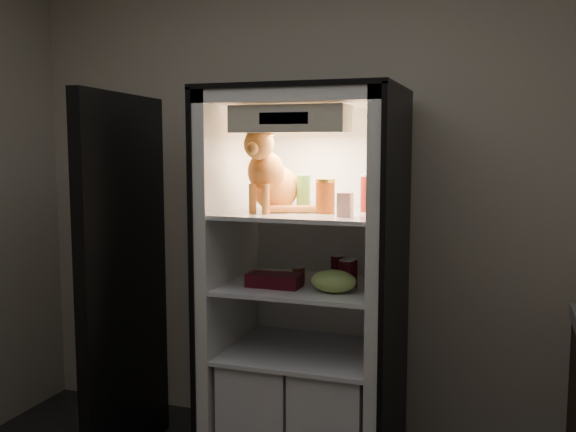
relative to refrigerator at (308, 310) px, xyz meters
name	(u,v)px	position (x,y,z in m)	size (l,w,h in m)	color
room_shell	(162,141)	(0.00, -1.38, 0.83)	(3.60, 3.60, 3.60)	white
refrigerator	(308,310)	(0.00, 0.00, 0.00)	(0.90, 0.72, 1.88)	white
fridge_door	(125,287)	(-0.84, -0.30, 0.12)	(0.17, 0.87, 1.85)	black
tabby_cat	(271,178)	(-0.15, -0.10, 0.66)	(0.35, 0.41, 0.43)	orange
parmesan_shaker	(303,193)	(-0.01, -0.04, 0.59)	(0.07, 0.07, 0.17)	green
mayo_tub	(326,198)	(0.08, 0.04, 0.56)	(0.08, 0.08, 0.12)	white
salsa_jar	(325,196)	(0.11, -0.10, 0.58)	(0.09, 0.09, 0.16)	maroon
pepper_jar	(371,192)	(0.30, 0.05, 0.59)	(0.11, 0.11, 0.18)	maroon
cream_carton	(345,205)	(0.23, -0.20, 0.55)	(0.06, 0.06, 0.11)	white
soda_can_a	(338,268)	(0.14, 0.05, 0.21)	(0.07, 0.07, 0.13)	black
soda_can_b	(350,273)	(0.23, -0.06, 0.22)	(0.07, 0.07, 0.14)	black
soda_can_c	(347,274)	(0.22, -0.08, 0.21)	(0.07, 0.07, 0.13)	black
condiment_jar	(299,274)	(-0.03, -0.06, 0.19)	(0.06, 0.06, 0.08)	#5C2F1A
grape_bag	(334,281)	(0.18, -0.20, 0.20)	(0.21, 0.15, 0.10)	#A0CC5F
berry_box_left	(262,279)	(-0.18, -0.17, 0.18)	(0.12, 0.12, 0.06)	#4E0D17
berry_box_right	(287,281)	(-0.05, -0.17, 0.18)	(0.13, 0.13, 0.06)	#4E0D17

